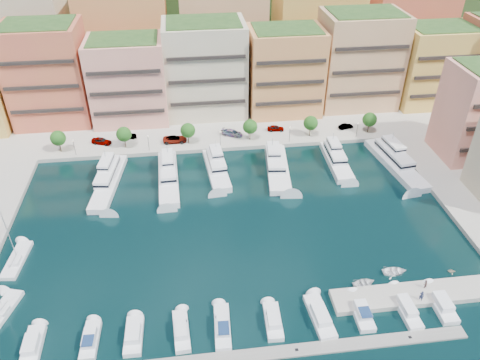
# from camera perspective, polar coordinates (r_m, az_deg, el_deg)

# --- Properties ---
(ground) EXTENTS (400.00, 400.00, 0.00)m
(ground) POSITION_cam_1_polar(r_m,az_deg,el_deg) (95.33, -0.68, -5.76)
(ground) COLOR black
(ground) RESTS_ON ground
(north_quay) EXTENTS (220.00, 64.00, 2.00)m
(north_quay) POSITION_cam_1_polar(r_m,az_deg,el_deg) (147.98, -3.50, 9.84)
(north_quay) COLOR #9E998E
(north_quay) RESTS_ON ground
(hillside) EXTENTS (240.00, 40.00, 58.00)m
(hillside) POSITION_cam_1_polar(r_m,az_deg,el_deg) (192.60, -4.61, 15.75)
(hillside) COLOR #1F3A18
(hillside) RESTS_ON ground
(south_pontoon) EXTENTS (72.00, 2.20, 0.35)m
(south_pontoon) POSITION_cam_1_polar(r_m,az_deg,el_deg) (74.91, -0.28, -20.83)
(south_pontoon) COLOR gray
(south_pontoon) RESTS_ON ground
(finger_pier) EXTENTS (32.00, 5.00, 2.00)m
(finger_pier) POSITION_cam_1_polar(r_m,az_deg,el_deg) (88.16, 21.44, -12.98)
(finger_pier) COLOR #9E998E
(finger_pier) RESTS_ON ground
(apartment_1) EXTENTS (20.00, 16.50, 26.80)m
(apartment_1) POSITION_cam_1_polar(r_m,az_deg,el_deg) (137.78, -22.36, 11.87)
(apartment_1) COLOR #C75042
(apartment_1) RESTS_ON north_quay
(apartment_2) EXTENTS (20.00, 15.50, 22.80)m
(apartment_2) POSITION_cam_1_polar(r_m,az_deg,el_deg) (132.71, -13.45, 11.76)
(apartment_2) COLOR #F49C88
(apartment_2) RESTS_ON north_quay
(apartment_3) EXTENTS (22.00, 16.50, 25.80)m
(apartment_3) POSITION_cam_1_polar(r_m,az_deg,el_deg) (133.30, -4.26, 13.41)
(apartment_3) COLOR beige
(apartment_3) RESTS_ON north_quay
(apartment_4) EXTENTS (20.00, 15.50, 23.80)m
(apartment_4) POSITION_cam_1_polar(r_m,az_deg,el_deg) (134.62, 5.45, 13.10)
(apartment_4) COLOR #D4874F
(apartment_4) RESTS_ON north_quay
(apartment_5) EXTENTS (22.00, 16.50, 26.80)m
(apartment_5) POSITION_cam_1_polar(r_m,az_deg,el_deg) (142.08, 14.29, 14.03)
(apartment_5) COLOR tan
(apartment_5) RESTS_ON north_quay
(apartment_6) EXTENTS (20.00, 15.50, 22.80)m
(apartment_6) POSITION_cam_1_polar(r_m,az_deg,el_deg) (150.24, 22.52, 12.78)
(apartment_6) COLOR gold
(apartment_6) RESTS_ON north_quay
(backblock_0) EXTENTS (26.00, 18.00, 30.00)m
(backblock_0) POSITION_cam_1_polar(r_m,az_deg,el_deg) (160.29, -24.80, 14.94)
(backblock_0) COLOR beige
(backblock_0) RESTS_ON north_quay
(backblock_1) EXTENTS (26.00, 18.00, 30.00)m
(backblock_1) POSITION_cam_1_polar(r_m,az_deg,el_deg) (154.19, -13.77, 16.37)
(backblock_1) COLOR #D4874F
(backblock_1) RESTS_ON north_quay
(backblock_2) EXTENTS (26.00, 18.00, 30.00)m
(backblock_2) POSITION_cam_1_polar(r_m,az_deg,el_deg) (153.80, -2.12, 17.24)
(backblock_2) COLOR tan
(backblock_2) RESTS_ON north_quay
(backblock_3) EXTENTS (26.00, 18.00, 30.00)m
(backblock_3) POSITION_cam_1_polar(r_m,az_deg,el_deg) (159.17, 9.22, 17.44)
(backblock_3) COLOR gold
(backblock_3) RESTS_ON north_quay
(backblock_4) EXTENTS (26.00, 18.00, 30.00)m
(backblock_4) POSITION_cam_1_polar(r_m,az_deg,el_deg) (169.75, 19.47, 17.07)
(backblock_4) COLOR #C75042
(backblock_4) RESTS_ON north_quay
(tree_0) EXTENTS (3.80, 3.80, 5.65)m
(tree_0) POSITION_cam_1_polar(r_m,az_deg,el_deg) (124.31, -21.30, 4.77)
(tree_0) COLOR #473323
(tree_0) RESTS_ON north_quay
(tree_1) EXTENTS (3.80, 3.80, 5.65)m
(tree_1) POSITION_cam_1_polar(r_m,az_deg,el_deg) (121.18, -13.98, 5.43)
(tree_1) COLOR #473323
(tree_1) RESTS_ON north_quay
(tree_2) EXTENTS (3.80, 3.80, 5.65)m
(tree_2) POSITION_cam_1_polar(r_m,az_deg,el_deg) (120.12, -6.37, 6.03)
(tree_2) COLOR #473323
(tree_2) RESTS_ON north_quay
(tree_3) EXTENTS (3.80, 3.80, 5.65)m
(tree_3) POSITION_cam_1_polar(r_m,az_deg,el_deg) (121.18, 1.24, 6.51)
(tree_3) COLOR #473323
(tree_3) RESTS_ON north_quay
(tree_4) EXTENTS (3.80, 3.80, 5.65)m
(tree_4) POSITION_cam_1_polar(r_m,az_deg,el_deg) (124.31, 8.62, 6.88)
(tree_4) COLOR #473323
(tree_4) RESTS_ON north_quay
(tree_5) EXTENTS (3.80, 3.80, 5.65)m
(tree_5) POSITION_cam_1_polar(r_m,az_deg,el_deg) (129.36, 15.53, 7.11)
(tree_5) COLOR #473323
(tree_5) RESTS_ON north_quay
(lamppost_0) EXTENTS (0.30, 0.30, 4.20)m
(lamppost_0) POSITION_cam_1_polar(r_m,az_deg,el_deg) (121.80, -19.60, 4.04)
(lamppost_0) COLOR black
(lamppost_0) RESTS_ON north_quay
(lamppost_1) EXTENTS (0.30, 0.30, 4.20)m
(lamppost_1) POSITION_cam_1_polar(r_m,az_deg,el_deg) (118.96, -11.13, 4.75)
(lamppost_1) COLOR black
(lamppost_1) RESTS_ON north_quay
(lamppost_2) EXTENTS (0.30, 0.30, 4.20)m
(lamppost_2) POSITION_cam_1_polar(r_m,az_deg,el_deg) (118.81, -2.44, 5.38)
(lamppost_2) COLOR black
(lamppost_2) RESTS_ON north_quay
(lamppost_3) EXTENTS (0.30, 0.30, 4.20)m
(lamppost_3) POSITION_cam_1_polar(r_m,az_deg,el_deg) (121.36, 6.10, 5.87)
(lamppost_3) COLOR black
(lamppost_3) RESTS_ON north_quay
(lamppost_4) EXTENTS (0.30, 0.30, 4.20)m
(lamppost_4) POSITION_cam_1_polar(r_m,az_deg,el_deg) (126.45, 14.13, 6.21)
(lamppost_4) COLOR black
(lamppost_4) RESTS_ON north_quay
(yacht_1) EXTENTS (6.92, 22.11, 7.30)m
(yacht_1) POSITION_cam_1_polar(r_m,az_deg,el_deg) (111.12, -15.71, 0.05)
(yacht_1) COLOR white
(yacht_1) RESTS_ON ground
(yacht_2) EXTENTS (4.92, 21.55, 7.30)m
(yacht_2) POSITION_cam_1_polar(r_m,az_deg,el_deg) (109.75, -8.75, 0.67)
(yacht_2) COLOR white
(yacht_2) RESTS_ON ground
(yacht_3) EXTENTS (5.67, 17.68, 7.30)m
(yacht_3) POSITION_cam_1_polar(r_m,az_deg,el_deg) (111.35, -2.92, 1.61)
(yacht_3) COLOR white
(yacht_3) RESTS_ON ground
(yacht_4) EXTENTS (7.15, 20.42, 7.30)m
(yacht_4) POSITION_cam_1_polar(r_m,az_deg,el_deg) (112.10, 4.52, 1.72)
(yacht_4) COLOR white
(yacht_4) RESTS_ON ground
(yacht_5) EXTENTS (4.71, 17.39, 7.30)m
(yacht_5) POSITION_cam_1_polar(r_m,az_deg,el_deg) (116.74, 11.61, 2.57)
(yacht_5) COLOR white
(yacht_5) RESTS_ON ground
(yacht_6) EXTENTS (7.82, 23.53, 7.30)m
(yacht_6) POSITION_cam_1_polar(r_m,az_deg,el_deg) (119.63, 18.31, 2.26)
(yacht_6) COLOR white
(yacht_6) RESTS_ON ground
(cruiser_0) EXTENTS (2.80, 7.48, 2.55)m
(cruiser_0) POSITION_cam_1_polar(r_m,az_deg,el_deg) (81.67, -23.96, -18.07)
(cruiser_0) COLOR white
(cruiser_0) RESTS_ON ground
(cruiser_1) EXTENTS (2.61, 7.13, 2.66)m
(cruiser_1) POSITION_cam_1_polar(r_m,az_deg,el_deg) (79.36, -17.77, -18.14)
(cruiser_1) COLOR white
(cruiser_1) RESTS_ON ground
(cruiser_2) EXTENTS (2.87, 7.16, 2.55)m
(cruiser_2) POSITION_cam_1_polar(r_m,az_deg,el_deg) (78.23, -12.82, -18.06)
(cruiser_2) COLOR white
(cruiser_2) RESTS_ON ground
(cruiser_3) EXTENTS (2.80, 7.91, 2.55)m
(cruiser_3) POSITION_cam_1_polar(r_m,az_deg,el_deg) (77.57, -7.16, -17.81)
(cruiser_3) COLOR white
(cruiser_3) RESTS_ON ground
(cruiser_4) EXTENTS (2.85, 8.76, 2.66)m
(cruiser_4) POSITION_cam_1_polar(r_m,az_deg,el_deg) (77.53, -2.16, -17.46)
(cruiser_4) COLOR white
(cruiser_4) RESTS_ON ground
(cruiser_5) EXTENTS (2.88, 7.32, 2.55)m
(cruiser_5) POSITION_cam_1_polar(r_m,az_deg,el_deg) (78.34, 4.07, -16.83)
(cruiser_5) COLOR white
(cruiser_5) RESTS_ON ground
(cruiser_6) EXTENTS (3.50, 9.18, 2.55)m
(cruiser_6) POSITION_cam_1_polar(r_m,az_deg,el_deg) (79.81, 9.72, -16.12)
(cruiser_6) COLOR white
(cruiser_6) RESTS_ON ground
(cruiser_7) EXTENTS (2.71, 7.65, 2.66)m
(cruiser_7) POSITION_cam_1_polar(r_m,az_deg,el_deg) (81.72, 14.56, -15.36)
(cruiser_7) COLOR white
(cruiser_7) RESTS_ON ground
(cruiser_8) EXTENTS (2.67, 9.04, 2.55)m
(cruiser_8) POSITION_cam_1_polar(r_m,az_deg,el_deg) (84.44, 19.49, -14.49)
(cruiser_8) COLOR white
(cruiser_8) RESTS_ON ground
(cruiser_9) EXTENTS (2.88, 8.13, 2.55)m
(cruiser_9) POSITION_cam_1_polar(r_m,az_deg,el_deg) (87.10, 23.29, -13.73)
(cruiser_9) COLOR white
(cruiser_9) RESTS_ON ground
(sailboat_1) EXTENTS (3.74, 9.89, 13.20)m
(sailboat_1) POSITION_cam_1_polar(r_m,az_deg,el_deg) (97.00, -25.54, -8.86)
(sailboat_1) COLOR white
(sailboat_1) RESTS_ON ground
(sailboat_0) EXTENTS (5.04, 8.71, 13.20)m
(sailboat_0) POSITION_cam_1_polar(r_m,az_deg,el_deg) (88.86, -26.90, -14.02)
(sailboat_0) COLOR white
(sailboat_0) RESTS_ON ground
(tender_3) EXTENTS (1.67, 1.53, 0.75)m
(tender_3) POSITION_cam_1_polar(r_m,az_deg,el_deg) (93.92, 24.38, -10.06)
(tender_3) COLOR beige
(tender_3) RESTS_ON ground
(tender_2) EXTENTS (4.48, 3.24, 0.91)m
(tender_2) POSITION_cam_1_polar(r_m,az_deg,el_deg) (90.02, 18.33, -10.53)
(tender_2) COLOR white
(tender_2) RESTS_ON ground
(tender_0) EXTENTS (4.50, 3.55, 0.84)m
(tender_0) POSITION_cam_1_polar(r_m,az_deg,el_deg) (86.47, 14.88, -12.07)
(tender_0) COLOR silver
(tender_0) RESTS_ON ground
(car_0) EXTENTS (5.45, 3.68, 1.72)m
(car_0) POSITION_cam_1_polar(r_m,az_deg,el_deg) (125.69, -16.56, 4.59)
(car_0) COLOR gray
(car_0) RESTS_ON north_quay
(car_1) EXTENTS (4.75, 2.17, 1.51)m
(car_1) POSITION_cam_1_polar(r_m,az_deg,el_deg) (126.33, -13.54, 5.20)
(car_1) COLOR gray
(car_1) RESTS_ON north_quay
(car_2) EXTENTS (6.23, 3.02, 1.71)m
(car_2) POSITION_cam_1_polar(r_m,az_deg,el_deg) (122.46, -7.94, 4.95)
(car_2) COLOR gray
(car_2) RESTS_ON north_quay
(car_3) EXTENTS (5.99, 4.33, 1.61)m
(car_3) POSITION_cam_1_polar(r_m,az_deg,el_deg) (124.44, -0.98, 5.78)
(car_3) COLOR gray
(car_3) RESTS_ON north_quay
(car_4) EXTENTS (4.66, 2.33, 1.53)m
(car_4) POSITION_cam_1_polar(r_m,az_deg,el_deg) (127.15, 4.36, 6.33)
(car_4) COLOR gray
(car_4) RESTS_ON north_quay
(car_5) EXTENTS (4.26, 2.34, 1.33)m
(car_5) POSITION_cam_1_polar(r_m,az_deg,el_deg) (131.12, 12.78, 6.40)
(car_5) COLOR gray
(car_5) RESTS_ON north_quay
(person_0) EXTENTS (0.82, 0.85, 1.96)m
(person_0) POSITION_cam_1_polar(r_m,az_deg,el_deg) (85.23, 21.27, -12.99)
(person_0) COLOR #252B4B
(person_0) RESTS_ON finger_pier
(person_1) EXTENTS (1.03, 0.95, 1.69)m
(person_1) POSITION_cam_1_polar(r_m,az_deg,el_deg) (87.55, 21.63, -11.69)
(person_1) COLOR #523531
(person_1) RESTS_ON finger_pier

